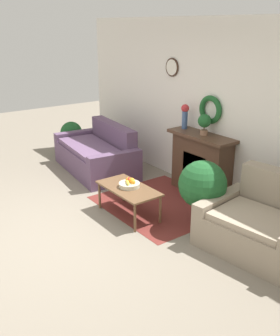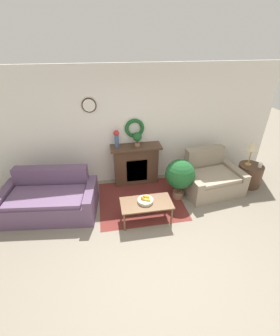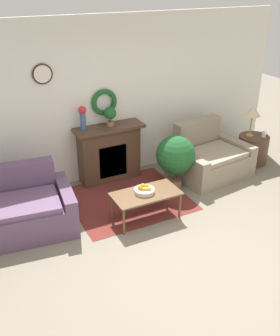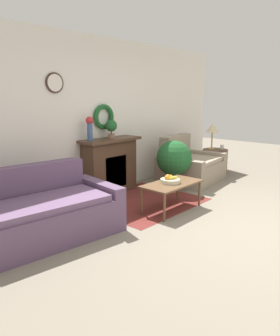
{
  "view_description": "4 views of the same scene",
  "coord_description": "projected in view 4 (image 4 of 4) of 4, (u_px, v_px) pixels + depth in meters",
  "views": [
    {
      "loc": [
        4.16,
        -1.77,
        2.58
      ],
      "look_at": [
        -0.05,
        1.33,
        0.66
      ],
      "focal_mm": 42.0,
      "sensor_mm": 36.0,
      "label": 1
    },
    {
      "loc": [
        -0.71,
        -2.15,
        3.13
      ],
      "look_at": [
        -0.06,
        1.56,
        0.93
      ],
      "focal_mm": 24.0,
      "sensor_mm": 36.0,
      "label": 2
    },
    {
      "loc": [
        -2.28,
        -3.17,
        3.26
      ],
      "look_at": [
        0.02,
        1.36,
        0.71
      ],
      "focal_mm": 42.0,
      "sensor_mm": 36.0,
      "label": 3
    },
    {
      "loc": [
        -3.86,
        -1.73,
        1.72
      ],
      "look_at": [
        -0.29,
        1.51,
        0.64
      ],
      "focal_mm": 35.0,
      "sensor_mm": 36.0,
      "label": 4
    }
  ],
  "objects": [
    {
      "name": "ground_plane",
      "position": [
        240.0,
        229.0,
        4.3
      ],
      "size": [
        16.0,
        16.0,
        0.0
      ],
      "primitive_type": "plane",
      "color": "gray"
    },
    {
      "name": "floor_rug",
      "position": [
        141.0,
        201.0,
        5.42
      ],
      "size": [
        1.8,
        1.6,
        0.01
      ],
      "color": "maroon",
      "rests_on": "ground_plane"
    },
    {
      "name": "wall_back",
      "position": [
        101.0,
        116.0,
        5.78
      ],
      "size": [
        6.8,
        0.15,
        2.7
      ],
      "color": "white",
      "rests_on": "ground_plane"
    },
    {
      "name": "fireplace",
      "position": [
        110.0,
        165.0,
        5.83
      ],
      "size": [
        1.17,
        0.41,
        0.98
      ],
      "color": "#4C3323",
      "rests_on": "ground_plane"
    },
    {
      "name": "couch_left",
      "position": [
        41.0,
        214.0,
        3.99
      ],
      "size": [
        1.93,
        1.18,
        0.86
      ],
      "rotation": [
        0.0,
        0.0,
        -0.12
      ],
      "color": "#604766",
      "rests_on": "ground_plane"
    },
    {
      "name": "loveseat_right",
      "position": [
        190.0,
        166.0,
        6.67
      ],
      "size": [
        1.4,
        1.15,
        0.92
      ],
      "rotation": [
        0.0,
        0.0,
        0.13
      ],
      "color": "gray",
      "rests_on": "ground_plane"
    },
    {
      "name": "coffee_table",
      "position": [
        172.0,
        186.0,
        4.93
      ],
      "size": [
        0.98,
        0.5,
        0.43
      ],
      "color": "brown",
      "rests_on": "ground_plane"
    },
    {
      "name": "fruit_bowl",
      "position": [
        170.0,
        180.0,
        4.92
      ],
      "size": [
        0.3,
        0.3,
        0.12
      ],
      "color": "beige",
      "rests_on": "coffee_table"
    },
    {
      "name": "side_table_by_loveseat",
      "position": [
        215.0,
        161.0,
        7.42
      ],
      "size": [
        0.56,
        0.56,
        0.53
      ],
      "color": "#4C3323",
      "rests_on": "ground_plane"
    },
    {
      "name": "table_lamp",
      "position": [
        212.0,
        129.0,
        7.25
      ],
      "size": [
        0.29,
        0.29,
        0.58
      ],
      "color": "#B28E42",
      "rests_on": "side_table_by_loveseat"
    },
    {
      "name": "mug",
      "position": [
        222.0,
        147.0,
        7.38
      ],
      "size": [
        0.08,
        0.08,
        0.1
      ],
      "color": "silver",
      "rests_on": "side_table_by_loveseat"
    },
    {
      "name": "vase_on_mantel_left",
      "position": [
        90.0,
        127.0,
        5.37
      ],
      "size": [
        0.13,
        0.13,
        0.4
      ],
      "color": "#3D5684",
      "rests_on": "fireplace"
    },
    {
      "name": "potted_plant_on_mantel",
      "position": [
        111.0,
        127.0,
        5.7
      ],
      "size": [
        0.2,
        0.2,
        0.32
      ],
      "color": "#8E664C",
      "rests_on": "fireplace"
    },
    {
      "name": "potted_plant_floor_by_loveseat",
      "position": [
        174.0,
        159.0,
        5.89
      ],
      "size": [
        0.64,
        0.64,
        0.93
      ],
      "color": "#8E664C",
      "rests_on": "ground_plane"
    }
  ]
}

